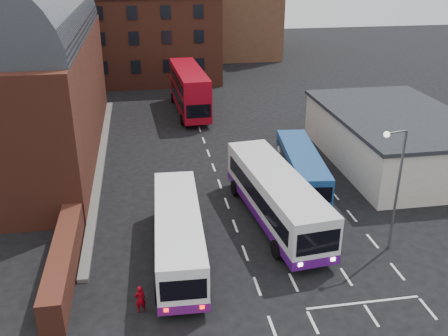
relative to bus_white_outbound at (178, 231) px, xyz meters
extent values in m
plane|color=black|center=(3.87, -2.54, -1.78)|extent=(180.00, 180.00, 0.00)
cube|color=#602B1E|center=(-11.63, 18.46, 3.22)|extent=(12.00, 28.00, 10.00)
cylinder|color=#1E2328|center=(-11.63, 18.46, 8.22)|extent=(12.00, 26.00, 12.00)
cube|color=#602B1E|center=(-6.33, -0.54, -0.88)|extent=(1.20, 10.00, 1.80)
cube|color=beige|center=(18.87, 11.46, 0.22)|extent=(10.00, 16.00, 4.00)
cube|color=#282B30|center=(18.87, 11.46, 2.32)|extent=(10.40, 16.40, 0.30)
cube|color=brown|center=(-2.13, 43.46, 3.72)|extent=(22.00, 10.00, 11.00)
cube|color=brown|center=(9.87, 63.46, 4.22)|extent=(22.00, 22.00, 12.00)
cube|color=white|center=(0.00, 0.00, -0.02)|extent=(2.92, 11.13, 2.51)
cube|color=black|center=(0.00, 0.00, 0.13)|extent=(2.93, 9.93, 0.90)
cylinder|color=black|center=(-1.12, 3.56, -1.28)|extent=(0.32, 1.01, 1.00)
cylinder|color=black|center=(-1.40, -3.86, -1.28)|extent=(0.32, 1.01, 1.00)
cylinder|color=black|center=(1.38, 3.47, -1.28)|extent=(0.32, 1.01, 1.00)
cylinder|color=black|center=(1.11, -3.96, -1.28)|extent=(0.32, 1.01, 1.00)
cube|color=silver|center=(6.55, 3.19, 0.21)|extent=(4.15, 12.70, 2.83)
cube|color=black|center=(6.55, 3.19, 0.38)|extent=(4.08, 11.51, 1.02)
cylinder|color=black|center=(8.38, -0.60, -1.21)|extent=(0.44, 1.16, 1.13)
cylinder|color=black|center=(7.48, 7.74, -1.21)|extent=(0.44, 1.16, 1.13)
cylinder|color=black|center=(5.56, -0.90, -1.21)|extent=(0.44, 1.16, 1.13)
cylinder|color=black|center=(4.67, 7.44, -1.21)|extent=(0.44, 1.16, 1.13)
cube|color=navy|center=(9.87, 8.17, -0.18)|extent=(3.36, 10.21, 2.28)
cube|color=black|center=(9.87, 8.17, -0.05)|extent=(3.29, 9.02, 0.82)
cylinder|color=black|center=(10.65, 4.88, -1.32)|extent=(0.35, 0.93, 0.91)
cylinder|color=black|center=(11.40, 11.58, -1.32)|extent=(0.35, 0.93, 0.91)
cylinder|color=black|center=(8.39, 5.13, -1.32)|extent=(0.35, 0.93, 0.91)
cylinder|color=black|center=(9.13, 11.83, -1.32)|extent=(0.35, 0.93, 0.91)
cube|color=#9E0818|center=(3.48, 27.96, 0.92)|extent=(3.33, 12.22, 4.29)
cube|color=black|center=(3.48, 27.96, 0.31)|extent=(3.33, 11.03, 0.99)
cylinder|color=black|center=(5.04, 24.18, -1.23)|extent=(0.36, 1.11, 1.10)
cylinder|color=black|center=(4.64, 32.31, -1.23)|extent=(0.36, 1.11, 1.10)
cylinder|color=black|center=(2.29, 24.05, -1.23)|extent=(0.36, 1.11, 1.10)
cylinder|color=black|center=(1.90, 32.18, -1.23)|extent=(0.36, 1.11, 1.10)
cylinder|color=#545659|center=(12.47, -1.03, 1.96)|extent=(0.15, 0.15, 7.47)
cylinder|color=#545659|center=(11.83, -1.17, 5.70)|extent=(1.30, 0.36, 0.09)
sphere|color=#FFF2CC|center=(11.19, -1.31, 5.65)|extent=(0.34, 0.34, 0.34)
imported|color=maroon|center=(-2.26, -4.37, -1.02)|extent=(0.63, 0.50, 1.51)
imported|color=tan|center=(-0.17, -4.13, -1.02)|extent=(0.77, 0.62, 1.52)
camera|label=1|loc=(-1.45, -24.52, 14.68)|focal=40.00mm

